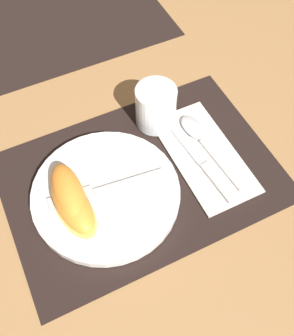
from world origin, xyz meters
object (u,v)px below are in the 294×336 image
Objects in this scene: plate at (106,194)px; knife at (198,158)px; citrus_wedge_1 at (73,205)px; spoon at (200,137)px; juice_glass at (156,108)px; fork at (99,192)px; citrus_wedge_0 at (70,197)px.

plate is 0.17m from knife.
plate is 0.06m from citrus_wedge_1.
spoon is at bearing 9.73° from plate.
citrus_wedge_1 is at bearing -170.82° from plate.
spoon is at bearing 56.31° from knife.
spoon reaches higher than knife.
plate is at bearing -143.31° from juice_glass.
fork is 1.60× the size of citrus_wedge_1.
fork is at bearing -171.44° from spoon.
fork is 0.05m from citrus_wedge_1.
citrus_wedge_0 is 0.01m from citrus_wedge_1.
plate is 0.06m from citrus_wedge_0.
citrus_wedge_1 is (-0.06, -0.01, 0.02)m from plate.
fork reaches higher than spoon.
citrus_wedge_0 reaches higher than spoon.
plate is at bearing 9.18° from citrus_wedge_1.
spoon is at bearing 9.61° from citrus_wedge_1.
spoon is 1.48× the size of citrus_wedge_1.
fork is (-0.16, -0.11, -0.02)m from juice_glass.
juice_glass is at bearing 126.03° from spoon.
fork is at bearing 166.64° from plate.
citrus_wedge_0 reaches higher than knife.
knife is at bearing 1.53° from citrus_wedge_1.
citrus_wedge_0 is (-0.06, 0.01, 0.03)m from plate.
fork reaches higher than knife.
fork is at bearing 14.22° from citrus_wedge_1.
citrus_wedge_1 is at bearing -178.47° from knife.
spoon is at bearing 8.56° from fork.
spoon is 0.21m from fork.
juice_glass reaches higher than plate.
citrus_wedge_1 is at bearing -165.78° from fork.
plate is 0.20m from spoon.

